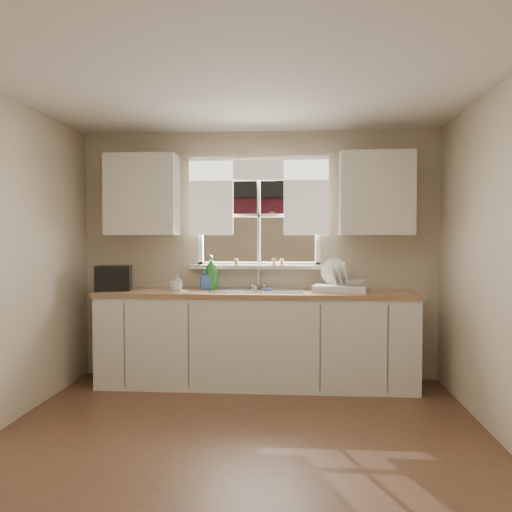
# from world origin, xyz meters

# --- Properties ---
(ground) EXTENTS (4.00, 4.00, 0.00)m
(ground) POSITION_xyz_m (0.00, 0.00, 0.00)
(ground) COLOR brown
(ground) RESTS_ON ground
(room_walls) EXTENTS (3.62, 4.02, 2.50)m
(room_walls) POSITION_xyz_m (0.00, -0.07, 1.24)
(room_walls) COLOR beige
(room_walls) RESTS_ON ground
(ceiling) EXTENTS (3.60, 4.00, 0.02)m
(ceiling) POSITION_xyz_m (0.00, 0.00, 2.50)
(ceiling) COLOR silver
(ceiling) RESTS_ON room_walls
(window) EXTENTS (1.38, 0.16, 1.06)m
(window) POSITION_xyz_m (0.00, 2.00, 1.49)
(window) COLOR white
(window) RESTS_ON room_walls
(curtains) EXTENTS (1.50, 0.03, 0.81)m
(curtains) POSITION_xyz_m (0.00, 1.95, 1.93)
(curtains) COLOR white
(curtains) RESTS_ON room_walls
(base_cabinets) EXTENTS (3.00, 0.62, 0.87)m
(base_cabinets) POSITION_xyz_m (0.00, 1.68, 0.43)
(base_cabinets) COLOR white
(base_cabinets) RESTS_ON ground
(countertop) EXTENTS (3.04, 0.65, 0.04)m
(countertop) POSITION_xyz_m (0.00, 1.68, 0.89)
(countertop) COLOR #A57A52
(countertop) RESTS_ON base_cabinets
(upper_cabinet_left) EXTENTS (0.70, 0.33, 0.80)m
(upper_cabinet_left) POSITION_xyz_m (-1.15, 1.82, 1.85)
(upper_cabinet_left) COLOR white
(upper_cabinet_left) RESTS_ON room_walls
(upper_cabinet_right) EXTENTS (0.70, 0.33, 0.80)m
(upper_cabinet_right) POSITION_xyz_m (1.15, 1.82, 1.85)
(upper_cabinet_right) COLOR white
(upper_cabinet_right) RESTS_ON room_walls
(wall_outlet) EXTENTS (0.08, 0.01, 0.12)m
(wall_outlet) POSITION_xyz_m (0.88, 1.99, 1.08)
(wall_outlet) COLOR beige
(wall_outlet) RESTS_ON room_walls
(sill_jars) EXTENTS (0.50, 0.04, 0.06)m
(sill_jars) POSITION_xyz_m (0.06, 1.94, 1.18)
(sill_jars) COLOR brown
(sill_jars) RESTS_ON window
(backyard) EXTENTS (20.00, 10.00, 6.13)m
(backyard) POSITION_xyz_m (0.58, 8.42, 3.46)
(backyard) COLOR #335421
(backyard) RESTS_ON ground
(sink) EXTENTS (0.88, 0.52, 0.40)m
(sink) POSITION_xyz_m (0.00, 1.71, 0.84)
(sink) COLOR #B7B7BC
(sink) RESTS_ON countertop
(dish_rack) EXTENTS (0.55, 0.45, 0.31)m
(dish_rack) POSITION_xyz_m (0.80, 1.69, 0.97)
(dish_rack) COLOR white
(dish_rack) RESTS_ON countertop
(bowl) EXTENTS (0.26, 0.26, 0.05)m
(bowl) POSITION_xyz_m (0.94, 1.64, 1.00)
(bowl) COLOR beige
(bowl) RESTS_ON dish_rack
(soap_bottle_a) EXTENTS (0.15, 0.15, 0.34)m
(soap_bottle_a) POSITION_xyz_m (-0.46, 1.83, 1.08)
(soap_bottle_a) COLOR #2B852F
(soap_bottle_a) RESTS_ON countertop
(soap_bottle_b) EXTENTS (0.12, 0.12, 0.21)m
(soap_bottle_b) POSITION_xyz_m (-0.51, 1.80, 1.02)
(soap_bottle_b) COLOR blue
(soap_bottle_b) RESTS_ON countertop
(soap_bottle_c) EXTENTS (0.15, 0.15, 0.15)m
(soap_bottle_c) POSITION_xyz_m (-0.81, 1.88, 0.98)
(soap_bottle_c) COLOR beige
(soap_bottle_c) RESTS_ON countertop
(saucer) EXTENTS (0.16, 0.16, 0.01)m
(saucer) POSITION_xyz_m (-0.72, 1.58, 0.92)
(saucer) COLOR white
(saucer) RESTS_ON countertop
(cup) EXTENTS (0.14, 0.14, 0.10)m
(cup) POSITION_xyz_m (-0.77, 1.57, 0.96)
(cup) COLOR beige
(cup) RESTS_ON countertop
(black_appliance) EXTENTS (0.38, 0.35, 0.24)m
(black_appliance) POSITION_xyz_m (-1.40, 1.68, 1.03)
(black_appliance) COLOR black
(black_appliance) RESTS_ON countertop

